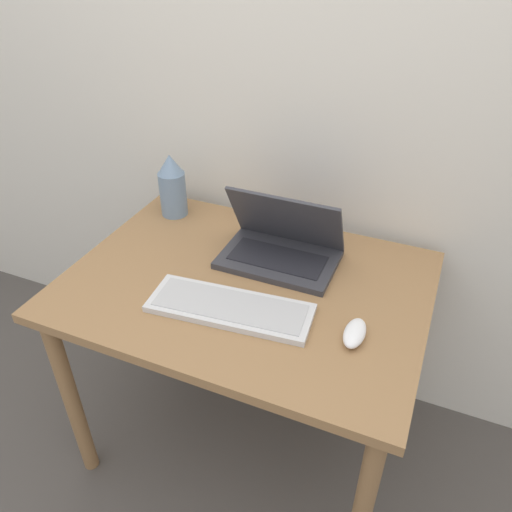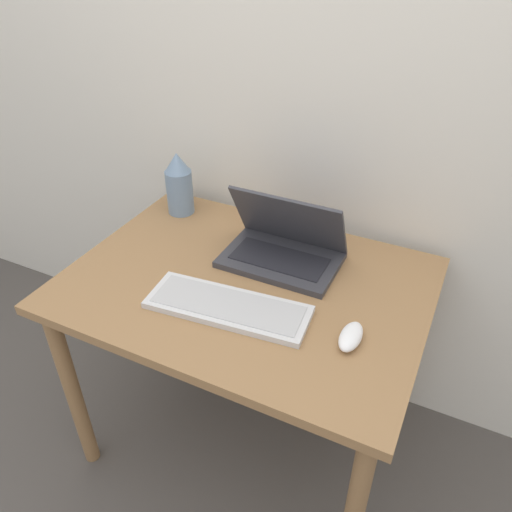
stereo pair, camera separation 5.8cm
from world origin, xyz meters
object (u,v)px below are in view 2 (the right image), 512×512
keyboard (228,307)px  mouse (351,337)px  laptop (284,246)px  vase (179,184)px

keyboard → mouse: 0.33m
laptop → keyboard: 0.29m
mouse → vase: bearing=153.3°
keyboard → vase: vase is taller
keyboard → vase: size_ratio=2.05×
keyboard → mouse: (0.33, 0.03, 0.01)m
laptop → mouse: 0.39m
mouse → vase: vase is taller
vase → mouse: bearing=-26.7°
laptop → mouse: (0.29, -0.26, -0.03)m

